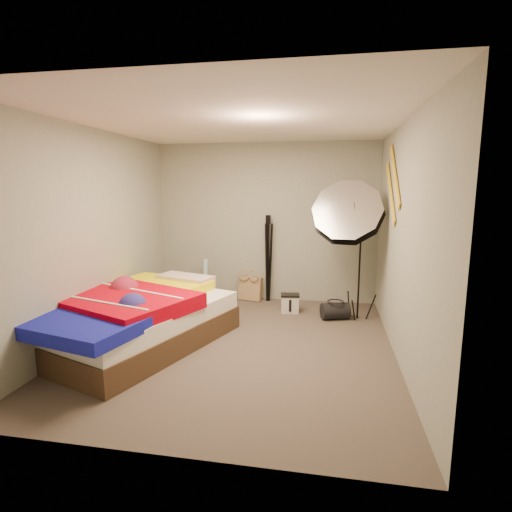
% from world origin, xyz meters
% --- Properties ---
extents(floor, '(4.00, 4.00, 0.00)m').
position_xyz_m(floor, '(0.00, 0.00, 0.00)').
color(floor, brown).
rests_on(floor, ground).
extents(ceiling, '(4.00, 4.00, 0.00)m').
position_xyz_m(ceiling, '(0.00, 0.00, 2.50)').
color(ceiling, silver).
rests_on(ceiling, wall_back).
extents(wall_back, '(3.50, 0.00, 3.50)m').
position_xyz_m(wall_back, '(0.00, 2.00, 1.25)').
color(wall_back, '#979E8F').
rests_on(wall_back, floor).
extents(wall_front, '(3.50, 0.00, 3.50)m').
position_xyz_m(wall_front, '(0.00, -2.00, 1.25)').
color(wall_front, '#979E8F').
rests_on(wall_front, floor).
extents(wall_left, '(0.00, 4.00, 4.00)m').
position_xyz_m(wall_left, '(-1.75, 0.00, 1.25)').
color(wall_left, '#979E8F').
rests_on(wall_left, floor).
extents(wall_right, '(0.00, 4.00, 4.00)m').
position_xyz_m(wall_right, '(1.75, 0.00, 1.25)').
color(wall_right, '#979E8F').
rests_on(wall_right, floor).
extents(tote_bag, '(0.41, 0.25, 0.39)m').
position_xyz_m(tote_bag, '(-0.22, 1.87, 0.19)').
color(tote_bag, tan).
rests_on(tote_bag, floor).
extents(wrapping_roll, '(0.11, 0.21, 0.68)m').
position_xyz_m(wrapping_roll, '(-0.92, 1.69, 0.34)').
color(wrapping_roll, '#5CA6BA').
rests_on(wrapping_roll, floor).
extents(camera_case, '(0.27, 0.21, 0.25)m').
position_xyz_m(camera_case, '(0.47, 1.33, 0.13)').
color(camera_case, beige).
rests_on(camera_case, floor).
extents(duffel_bag, '(0.43, 0.34, 0.23)m').
position_xyz_m(duffel_bag, '(1.12, 1.13, 0.12)').
color(duffel_bag, black).
rests_on(duffel_bag, floor).
extents(wall_stripe_upper, '(0.02, 0.91, 0.78)m').
position_xyz_m(wall_stripe_upper, '(1.73, 0.60, 1.95)').
color(wall_stripe_upper, gold).
rests_on(wall_stripe_upper, wall_right).
extents(wall_stripe_lower, '(0.02, 0.91, 0.78)m').
position_xyz_m(wall_stripe_lower, '(1.73, 0.85, 1.75)').
color(wall_stripe_lower, gold).
rests_on(wall_stripe_lower, wall_right).
extents(bed, '(2.14, 2.65, 0.64)m').
position_xyz_m(bed, '(-1.19, -0.18, 0.32)').
color(bed, '#473020').
rests_on(bed, floor).
extents(photo_umbrella, '(1.25, 0.98, 2.02)m').
position_xyz_m(photo_umbrella, '(1.24, 1.14, 1.45)').
color(photo_umbrella, black).
rests_on(photo_umbrella, floor).
extents(camera_tripod, '(0.08, 0.08, 1.38)m').
position_xyz_m(camera_tripod, '(0.07, 1.87, 0.79)').
color(camera_tripod, black).
rests_on(camera_tripod, floor).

